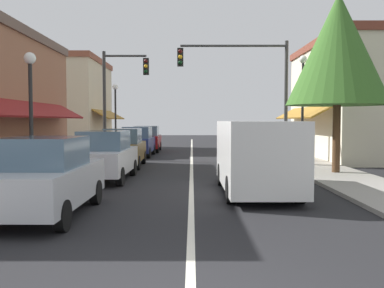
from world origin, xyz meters
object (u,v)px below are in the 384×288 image
(parked_car_far_left, at_px, (139,142))
(street_lamp_right_mid, at_px, (304,93))
(traffic_signal_mast_arm, at_px, (251,79))
(parked_car_distant_left, at_px, (148,139))
(parked_car_nearest_left, at_px, (47,177))
(traffic_signal_left_corner, at_px, (120,89))
(tree_right_near, at_px, (339,49))
(van_in_lane, at_px, (257,154))
(street_lamp_left_near, at_px, (32,96))
(parked_car_second_left, at_px, (106,156))
(parked_car_third_left, at_px, (125,148))
(street_lamp_left_far, at_px, (117,106))

(parked_car_far_left, xyz_separation_m, street_lamp_right_mid, (8.32, -5.60, 2.54))
(traffic_signal_mast_arm, relative_size, street_lamp_right_mid, 1.20)
(parked_car_distant_left, height_order, street_lamp_right_mid, street_lamp_right_mid)
(parked_car_nearest_left, distance_m, parked_car_distant_left, 19.80)
(traffic_signal_left_corner, relative_size, street_lamp_right_mid, 1.16)
(traffic_signal_mast_arm, xyz_separation_m, tree_right_near, (2.72, -5.09, 0.66))
(van_in_lane, distance_m, traffic_signal_mast_arm, 9.76)
(parked_car_far_left, bearing_deg, van_in_lane, -67.55)
(parked_car_far_left, height_order, street_lamp_right_mid, street_lamp_right_mid)
(parked_car_distant_left, xyz_separation_m, traffic_signal_mast_arm, (6.00, -7.55, 3.34))
(parked_car_nearest_left, xyz_separation_m, street_lamp_left_near, (-1.65, 3.60, 2.00))
(parked_car_second_left, relative_size, tree_right_near, 0.59)
(traffic_signal_mast_arm, bearing_deg, street_lamp_left_near, -132.14)
(tree_right_near, bearing_deg, street_lamp_left_near, -161.37)
(traffic_signal_left_corner, distance_m, tree_right_near, 11.90)
(parked_car_far_left, bearing_deg, tree_right_near, -43.74)
(street_lamp_left_near, bearing_deg, street_lamp_right_mid, 33.62)
(parked_car_nearest_left, height_order, traffic_signal_left_corner, traffic_signal_left_corner)
(parked_car_far_left, relative_size, street_lamp_right_mid, 0.81)
(parked_car_third_left, bearing_deg, tree_right_near, -19.85)
(street_lamp_left_near, bearing_deg, van_in_lane, -4.74)
(parked_car_far_left, relative_size, parked_car_distant_left, 1.00)
(parked_car_second_left, distance_m, street_lamp_right_mid, 9.71)
(parked_car_second_left, bearing_deg, parked_car_nearest_left, -90.50)
(parked_car_far_left, bearing_deg, street_lamp_right_mid, -33.18)
(tree_right_near, bearing_deg, parked_car_distant_left, 124.60)
(parked_car_nearest_left, distance_m, parked_car_far_left, 15.86)
(parked_car_second_left, bearing_deg, parked_car_third_left, 91.82)
(street_lamp_left_far, bearing_deg, parked_car_nearest_left, -84.61)
(parked_car_third_left, height_order, traffic_signal_left_corner, traffic_signal_left_corner)
(street_lamp_left_far, relative_size, tree_right_near, 0.64)
(parked_car_third_left, xyz_separation_m, traffic_signal_left_corner, (-0.88, 3.87, 2.97))
(parked_car_third_left, relative_size, traffic_signal_mast_arm, 0.67)
(van_in_lane, distance_m, street_lamp_right_mid, 8.23)
(traffic_signal_left_corner, height_order, street_lamp_left_far, traffic_signal_left_corner)
(traffic_signal_left_corner, bearing_deg, parked_car_nearest_left, -86.83)
(parked_car_far_left, bearing_deg, parked_car_second_left, -88.56)
(street_lamp_right_mid, bearing_deg, traffic_signal_left_corner, 157.65)
(parked_car_distant_left, xyz_separation_m, van_in_lane, (4.96, -16.76, 0.27))
(parked_car_far_left, height_order, traffic_signal_mast_arm, traffic_signal_mast_arm)
(traffic_signal_mast_arm, distance_m, street_lamp_left_near, 11.74)
(parked_car_distant_left, height_order, street_lamp_left_near, street_lamp_left_near)
(parked_car_third_left, xyz_separation_m, tree_right_near, (8.79, -2.99, 4.00))
(parked_car_third_left, bearing_deg, parked_car_far_left, 89.58)
(parked_car_nearest_left, height_order, traffic_signal_mast_arm, traffic_signal_mast_arm)
(parked_car_second_left, bearing_deg, street_lamp_right_mid, 30.08)
(street_lamp_left_near, bearing_deg, parked_car_distant_left, 83.58)
(traffic_signal_mast_arm, bearing_deg, tree_right_near, -61.90)
(parked_car_distant_left, distance_m, street_lamp_left_near, 16.42)
(parked_car_third_left, distance_m, traffic_signal_left_corner, 4.95)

